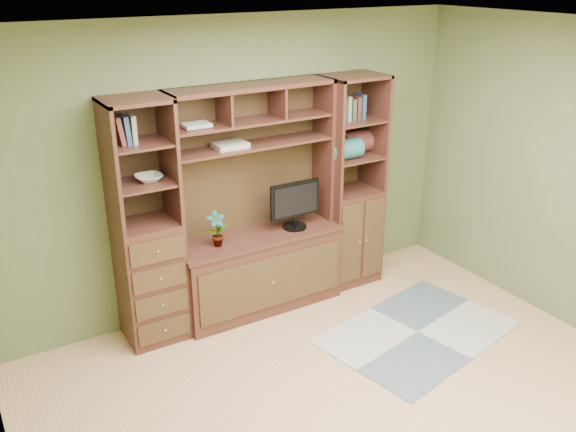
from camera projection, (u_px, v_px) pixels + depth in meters
room at (381, 250)px, 3.82m from camera, size 4.60×4.10×2.64m
center_hutch at (258, 204)px, 5.33m from camera, size 1.54×0.53×2.05m
left_tower at (146, 225)px, 4.88m from camera, size 0.50×0.45×2.05m
right_tower at (350, 183)px, 5.85m from camera, size 0.55×0.45×2.05m
rug at (418, 332)px, 5.29m from camera, size 1.79×1.38×0.01m
monitor at (295, 197)px, 5.47m from camera, size 0.50×0.22×0.61m
orchid at (217, 229)px, 5.15m from camera, size 0.17×0.11×0.32m
magazines at (230, 145)px, 5.10m from camera, size 0.28×0.20×0.04m
bowl at (149, 178)px, 4.76m from camera, size 0.21×0.21×0.05m
blanket_teal at (344, 149)px, 5.61m from camera, size 0.33×0.19×0.19m
blanket_red at (359, 141)px, 5.84m from camera, size 0.37×0.21×0.21m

